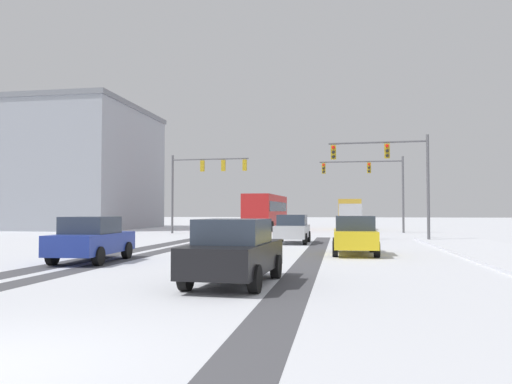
{
  "coord_description": "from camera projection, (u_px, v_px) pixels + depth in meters",
  "views": [
    {
      "loc": [
        4.21,
        -5.07,
        1.81
      ],
      "look_at": [
        0.0,
        19.7,
        2.8
      ],
      "focal_mm": 34.61,
      "sensor_mm": 36.0,
      "label": 1
    }
  ],
  "objects": [
    {
      "name": "wheel_track_left_lane",
      "position": [
        142.0,
        256.0,
        20.12
      ],
      "size": [
        0.87,
        30.95,
        0.01
      ],
      "primitive_type": "cube",
      "color": "#4C4C51",
      "rests_on": "ground"
    },
    {
      "name": "wheel_track_right_lane",
      "position": [
        109.0,
        255.0,
        20.36
      ],
      "size": [
        1.1,
        30.95,
        0.01
      ],
      "primitive_type": "cube",
      "color": "#4C4C51",
      "rests_on": "ground"
    },
    {
      "name": "wheel_track_center",
      "position": [
        311.0,
        258.0,
        18.97
      ],
      "size": [
        0.94,
        30.95,
        0.01
      ],
      "primitive_type": "cube",
      "color": "#4C4C51",
      "rests_on": "ground"
    },
    {
      "name": "traffic_signal_near_right",
      "position": [
        392.0,
        165.0,
        30.39
      ],
      "size": [
        6.07,
        0.53,
        6.5
      ],
      "color": "#56565B",
      "rests_on": "ground"
    },
    {
      "name": "traffic_signal_far_right",
      "position": [
        373.0,
        178.0,
        42.17
      ],
      "size": [
        7.1,
        0.41,
        6.5
      ],
      "color": "#56565B",
      "rests_on": "ground"
    },
    {
      "name": "traffic_signal_far_left",
      "position": [
        203.0,
        175.0,
        40.53
      ],
      "size": [
        6.58,
        0.5,
        6.5
      ],
      "color": "#56565B",
      "rests_on": "ground"
    },
    {
      "name": "car_silver_lead",
      "position": [
        292.0,
        229.0,
        28.05
      ],
      "size": [
        1.87,
        4.12,
        1.62
      ],
      "color": "#B7BABF",
      "rests_on": "ground"
    },
    {
      "name": "car_yellow_cab_second",
      "position": [
        355.0,
        235.0,
        20.7
      ],
      "size": [
        1.86,
        4.11,
        1.62
      ],
      "color": "yellow",
      "rests_on": "ground"
    },
    {
      "name": "car_blue_third",
      "position": [
        92.0,
        239.0,
        17.71
      ],
      "size": [
        2.01,
        4.19,
        1.62
      ],
      "color": "#233899",
      "rests_on": "ground"
    },
    {
      "name": "car_black_fourth",
      "position": [
        234.0,
        251.0,
        12.26
      ],
      "size": [
        2.01,
        4.19,
        1.62
      ],
      "color": "black",
      "rests_on": "ground"
    },
    {
      "name": "bus_oncoming",
      "position": [
        266.0,
        210.0,
        48.24
      ],
      "size": [
        2.98,
        11.09,
        3.38
      ],
      "color": "#B21E1E",
      "rests_on": "ground"
    },
    {
      "name": "box_truck_delivery",
      "position": [
        350.0,
        213.0,
        48.88
      ],
      "size": [
        2.31,
        7.4,
        3.02
      ],
      "color": "#B7BABF",
      "rests_on": "ground"
    },
    {
      "name": "office_building_far_left_block",
      "position": [
        45.0,
        169.0,
        53.21
      ],
      "size": [
        21.52,
        16.22,
        12.82
      ],
      "color": "#9399A3",
      "rests_on": "ground"
    }
  ]
}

